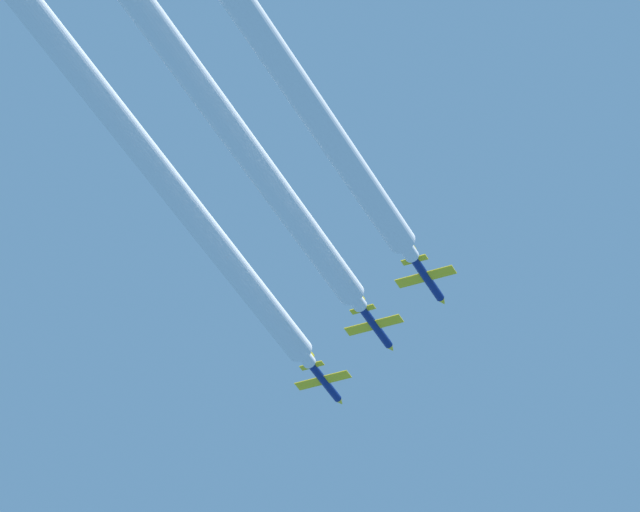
# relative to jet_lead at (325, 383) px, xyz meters

# --- Properties ---
(jet_lead) EXTENTS (7.52, 10.95, 2.63)m
(jet_lead) POSITION_rel_jet_lead_xyz_m (0.00, 0.00, 0.00)
(jet_lead) COLOR navy
(jet_second_echelon) EXTENTS (7.52, 10.95, 2.63)m
(jet_second_echelon) POSITION_rel_jet_lead_xyz_m (11.57, -10.19, -1.07)
(jet_second_echelon) COLOR navy
(jet_third_echelon) EXTENTS (7.52, 10.95, 2.63)m
(jet_third_echelon) POSITION_rel_jet_lead_xyz_m (21.99, -18.68, -2.40)
(jet_third_echelon) COLOR navy
(smoke_trail_lead) EXTENTS (3.35, 77.84, 3.35)m
(smoke_trail_lead) POSITION_rel_jet_lead_xyz_m (0.00, -43.93, -0.03)
(smoke_trail_lead) COLOR white
(smoke_trail_second_echelon) EXTENTS (3.35, 74.45, 3.35)m
(smoke_trail_second_echelon) POSITION_rel_jet_lead_xyz_m (11.57, -52.42, -1.10)
(smoke_trail_second_echelon) COLOR white
(smoke_trail_third_echelon) EXTENTS (3.35, 83.62, 3.35)m
(smoke_trail_third_echelon) POSITION_rel_jet_lead_xyz_m (21.99, -65.50, -2.42)
(smoke_trail_third_echelon) COLOR white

